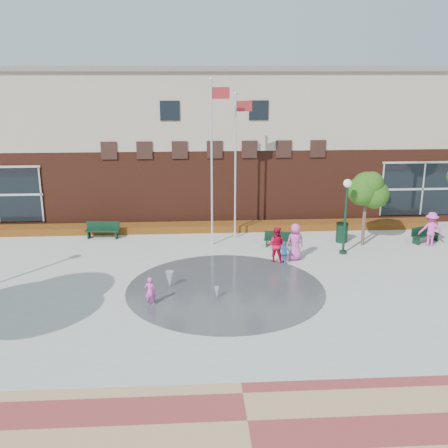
{
  "coord_description": "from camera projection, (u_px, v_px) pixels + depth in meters",
  "views": [
    {
      "loc": [
        -1.36,
        -17.51,
        8.87
      ],
      "look_at": [
        0.0,
        4.0,
        2.6
      ],
      "focal_mm": 42.0,
      "sensor_mm": 36.0,
      "label": 1
    }
  ],
  "objects": [
    {
      "name": "ground",
      "position": [
        231.0,
        322.0,
        19.34
      ],
      "size": [
        120.0,
        120.0,
        0.0
      ],
      "primitive_type": "plane",
      "color": "#666056",
      "rests_on": "ground"
    },
    {
      "name": "plaza_concrete",
      "position": [
        224.0,
        280.0,
        23.17
      ],
      "size": [
        46.0,
        18.0,
        0.01
      ],
      "primitive_type": "cube",
      "color": "#A8A8A0",
      "rests_on": "ground"
    },
    {
      "name": "splash_pad",
      "position": [
        225.0,
        289.0,
        22.21
      ],
      "size": [
        8.4,
        8.4,
        0.01
      ],
      "primitive_type": "cylinder",
      "color": "#383A3D",
      "rests_on": "ground"
    },
    {
      "name": "library_building",
      "position": [
        211.0,
        138.0,
        34.79
      ],
      "size": [
        44.4,
        10.4,
        9.2
      ],
      "color": "#512417",
      "rests_on": "ground"
    },
    {
      "name": "flower_bed",
      "position": [
        216.0,
        230.0,
        30.46
      ],
      "size": [
        26.0,
        1.2,
        0.4
      ],
      "primitive_type": "cube",
      "color": "#A30C07",
      "rests_on": "ground"
    },
    {
      "name": "flagpole_left",
      "position": [
        213.0,
        155.0,
        26.6
      ],
      "size": [
        1.0,
        0.25,
        8.63
      ],
      "rotation": [
        0.0,
        0.0,
        0.17
      ],
      "color": "white",
      "rests_on": "ground"
    },
    {
      "name": "flagpole_right",
      "position": [
        236.0,
        159.0,
        27.85
      ],
      "size": [
        0.96,
        0.29,
        7.9
      ],
      "rotation": [
        0.0,
        0.0,
        0.22
      ],
      "color": "white",
      "rests_on": "ground"
    },
    {
      "name": "lamp_right",
      "position": [
        346.0,
        208.0,
        25.89
      ],
      "size": [
        0.41,
        0.41,
        3.85
      ],
      "color": "#10301F",
      "rests_on": "ground"
    },
    {
      "name": "bench_left",
      "position": [
        103.0,
        233.0,
        28.94
      ],
      "size": [
        1.9,
        0.69,
        0.93
      ],
      "rotation": [
        0.0,
        0.0,
        -0.09
      ],
      "color": "#10301F",
      "rests_on": "ground"
    },
    {
      "name": "bench_mid",
      "position": [
        279.0,
        242.0,
        27.52
      ],
      "size": [
        1.65,
        0.79,
        0.8
      ],
      "rotation": [
        0.0,
        0.0,
        -0.23
      ],
      "color": "#10301F",
      "rests_on": "ground"
    },
    {
      "name": "bench_right",
      "position": [
        425.0,
        238.0,
        28.23
      ],
      "size": [
        1.76,
        1.14,
        0.86
      ],
      "rotation": [
        0.0,
        0.0,
        0.42
      ],
      "color": "#10301F",
      "rests_on": "ground"
    },
    {
      "name": "trash_can",
      "position": [
        342.0,
        233.0,
        28.21
      ],
      "size": [
        0.66,
        0.66,
        1.08
      ],
      "color": "#10301F",
      "rests_on": "ground"
    },
    {
      "name": "tree_mid",
      "position": [
        366.0,
        190.0,
        27.05
      ],
      "size": [
        2.46,
        2.46,
        4.15
      ],
      "color": "#4A352B",
      "rests_on": "ground"
    },
    {
      "name": "water_jet_a",
      "position": [
        170.0,
        288.0,
        22.38
      ],
      "size": [
        0.36,
        0.36,
        0.71
      ],
      "primitive_type": "cone",
      "rotation": [
        3.14,
        0.0,
        0.0
      ],
      "color": "white",
      "rests_on": "ground"
    },
    {
      "name": "water_jet_b",
      "position": [
        217.0,
        298.0,
        21.31
      ],
      "size": [
        0.21,
        0.21,
        0.47
      ],
      "primitive_type": "cone",
      "rotation": [
        3.14,
        0.0,
        0.0
      ],
      "color": "white",
      "rests_on": "ground"
    },
    {
      "name": "child_splash",
      "position": [
        150.0,
        291.0,
        20.52
      ],
      "size": [
        0.45,
        0.31,
        1.19
      ],
      "primitive_type": "imported",
      "rotation": [
        0.0,
        0.0,
        3.21
      ],
      "color": "#E04BB8",
      "rests_on": "ground"
    },
    {
      "name": "adult_red",
      "position": [
        276.0,
        245.0,
        25.18
      ],
      "size": [
        1.03,
        0.92,
        1.77
      ],
      "primitive_type": "imported",
      "rotation": [
        0.0,
        0.0,
        2.8
      ],
      "color": "red",
      "rests_on": "ground"
    },
    {
      "name": "adult_pink",
      "position": [
        295.0,
        242.0,
        25.45
      ],
      "size": [
        1.0,
        0.75,
        1.84
      ],
      "primitive_type": "imported",
      "rotation": [
        0.0,
        0.0,
        3.34
      ],
      "color": "#DC4FA8",
      "rests_on": "ground"
    },
    {
      "name": "child_blue",
      "position": [
        285.0,
        253.0,
        24.98
      ],
      "size": [
        0.7,
        0.54,
        1.11
      ],
      "primitive_type": "imported",
      "rotation": [
        0.0,
        0.0,
        2.65
      ],
      "color": "#3275C3",
      "rests_on": "ground"
    },
    {
      "name": "person_bench",
      "position": [
        431.0,
        229.0,
        27.51
      ],
      "size": [
        1.32,
        0.95,
        1.84
      ],
      "primitive_type": "imported",
      "rotation": [
        0.0,
        0.0,
        2.9
      ],
      "color": "#E943B8",
      "rests_on": "ground"
    }
  ]
}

